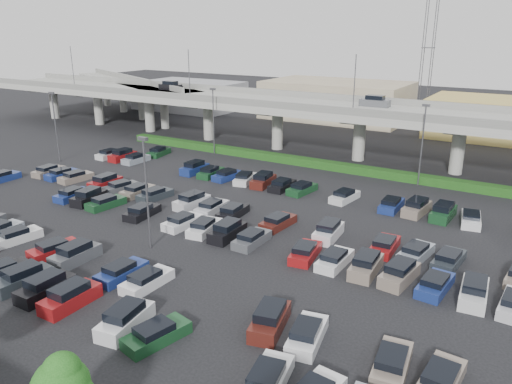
% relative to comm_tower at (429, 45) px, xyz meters
% --- Properties ---
extents(ground, '(280.00, 280.00, 0.00)m').
position_rel_comm_tower_xyz_m(ground, '(-4.00, -74.00, -15.61)').
color(ground, black).
extents(overpass, '(150.00, 13.00, 15.80)m').
position_rel_comm_tower_xyz_m(overpass, '(-4.21, -41.99, -8.64)').
color(overpass, gray).
rests_on(overpass, ground).
extents(on_ramp, '(50.93, 30.13, 8.80)m').
position_rel_comm_tower_xyz_m(on_ramp, '(-56.10, -30.95, -8.76)').
color(on_ramp, gray).
rests_on(on_ramp, ground).
extents(hedge, '(66.00, 1.60, 1.10)m').
position_rel_comm_tower_xyz_m(hedge, '(-4.00, -49.00, -15.06)').
color(hedge, '#113B12').
rests_on(hedge, ground).
extents(parked_cars, '(63.00, 41.67, 1.67)m').
position_rel_comm_tower_xyz_m(parked_cars, '(-4.48, -77.78, -15.00)').
color(parked_cars, maroon).
rests_on(parked_cars, ground).
extents(light_poles, '(66.90, 48.38, 10.30)m').
position_rel_comm_tower_xyz_m(light_poles, '(-8.12, -72.00, -9.37)').
color(light_poles, '#4C4C51').
rests_on(light_poles, ground).
extents(distant_buildings, '(138.00, 24.00, 9.00)m').
position_rel_comm_tower_xyz_m(distant_buildings, '(8.38, -12.19, -11.87)').
color(distant_buildings, gray).
rests_on(distant_buildings, ground).
extents(comm_tower, '(2.40, 2.40, 30.00)m').
position_rel_comm_tower_xyz_m(comm_tower, '(0.00, 0.00, 0.00)').
color(comm_tower, '#4C4C51').
rests_on(comm_tower, ground).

